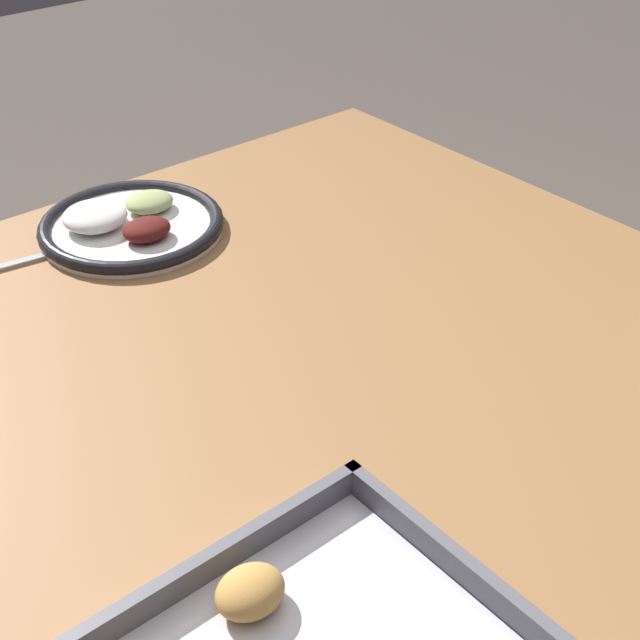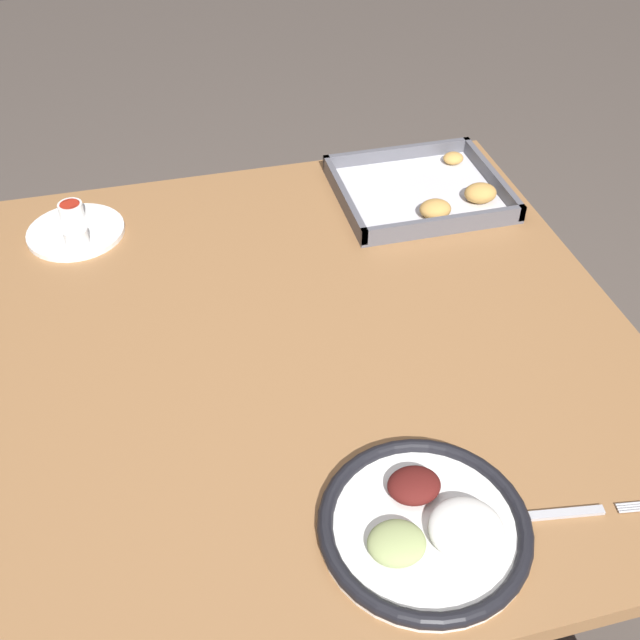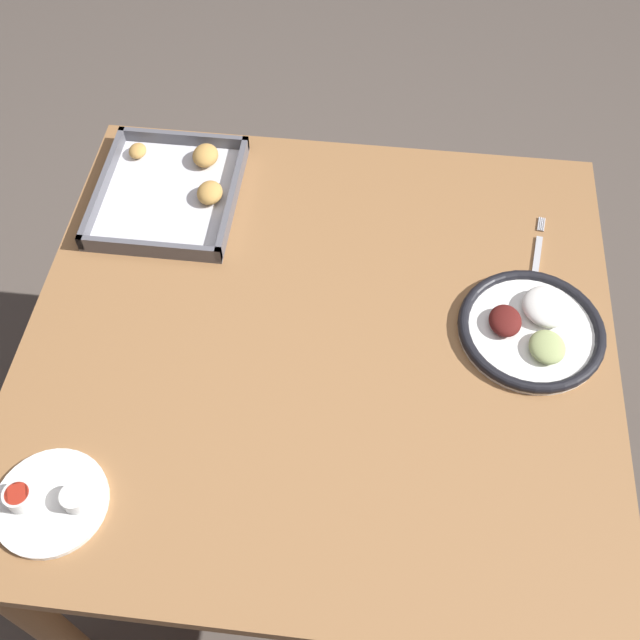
% 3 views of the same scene
% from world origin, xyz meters
% --- Properties ---
extents(dining_table, '(1.01, 1.05, 0.71)m').
position_xyz_m(dining_table, '(0.00, 0.00, 0.61)').
color(dining_table, olive).
rests_on(dining_table, ground_plane).
extents(dinner_plate, '(0.26, 0.26, 0.04)m').
position_xyz_m(dinner_plate, '(0.05, -0.38, 0.73)').
color(dinner_plate, white).
rests_on(dinner_plate, dining_table).
extents(fork, '(0.19, 0.04, 0.00)m').
position_xyz_m(fork, '(0.23, -0.40, 0.72)').
color(fork, '#B2B2B7').
rests_on(fork, dining_table).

